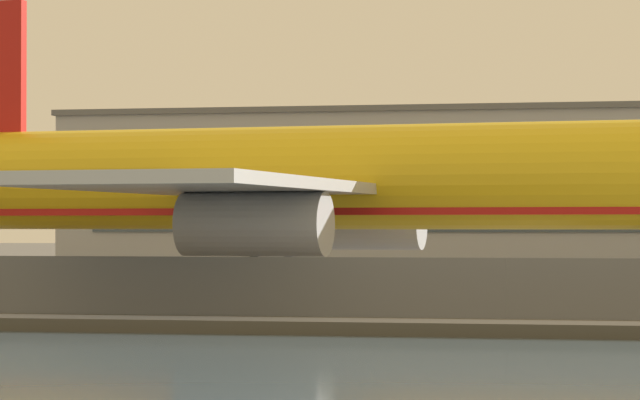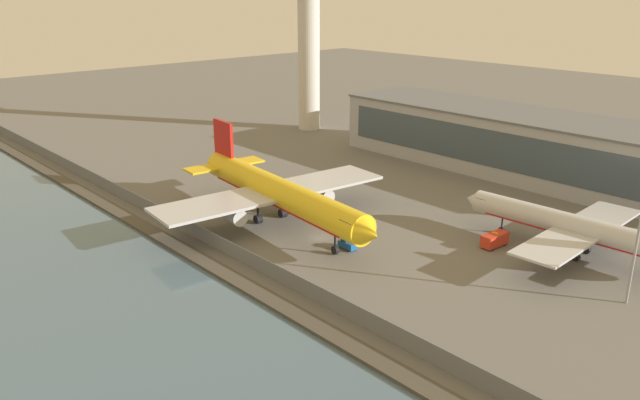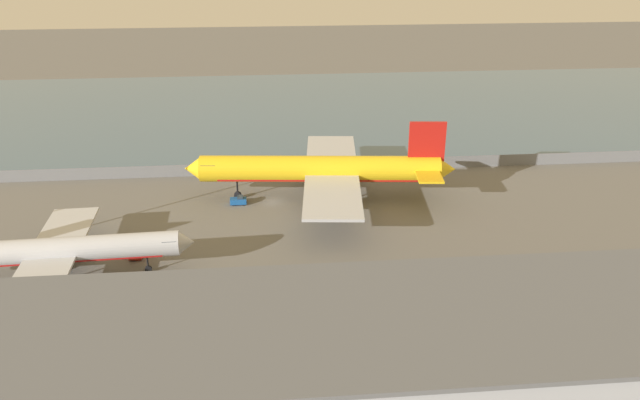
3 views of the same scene
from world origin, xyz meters
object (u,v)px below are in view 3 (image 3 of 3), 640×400
at_px(cargo_jet_yellow, 324,170).
at_px(passenger_jet_silver, 61,251).
at_px(ops_van, 138,248).
at_px(baggage_tug, 238,201).

distance_m(cargo_jet_yellow, passenger_jet_silver, 50.99).
xyz_separation_m(passenger_jet_silver, ops_van, (-10.03, -6.61, -3.38)).
bearing_deg(baggage_tug, cargo_jet_yellow, -175.40).
height_order(passenger_jet_silver, ops_van, passenger_jet_silver).
height_order(cargo_jet_yellow, baggage_tug, cargo_jet_yellow).
xyz_separation_m(cargo_jet_yellow, baggage_tug, (16.97, 1.36, -5.36)).
height_order(cargo_jet_yellow, passenger_jet_silver, cargo_jet_yellow).
distance_m(cargo_jet_yellow, ops_van, 39.26).
bearing_deg(ops_van, passenger_jet_silver, 33.37).
height_order(cargo_jet_yellow, ops_van, cargo_jet_yellow).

